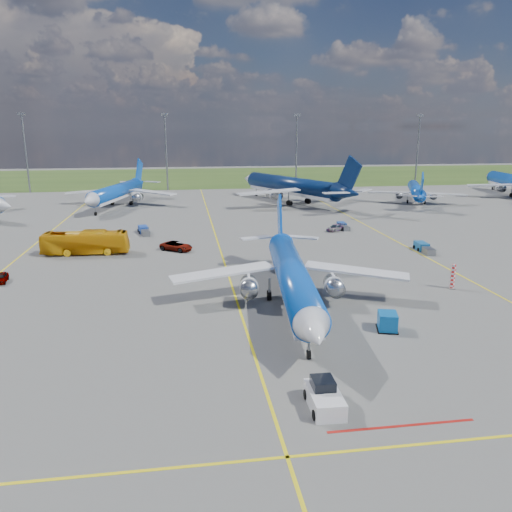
{
  "coord_description": "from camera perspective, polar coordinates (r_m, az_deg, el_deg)",
  "views": [
    {
      "loc": [
        -5.51,
        -44.85,
        18.84
      ],
      "look_at": [
        2.79,
        11.59,
        4.0
      ],
      "focal_mm": 35.0,
      "sensor_mm": 36.0,
      "label": 1
    }
  ],
  "objects": [
    {
      "name": "baggage_tug_c",
      "position": [
        92.63,
        -12.68,
        2.85
      ],
      "size": [
        2.52,
        5.61,
        1.22
      ],
      "rotation": [
        0.0,
        0.0,
        0.21
      ],
      "color": "#1A3E9D",
      "rests_on": "ground"
    },
    {
      "name": "service_car_a",
      "position": [
        69.76,
        -27.14,
        -2.22
      ],
      "size": [
        1.87,
        3.7,
        1.21
      ],
      "primitive_type": "imported",
      "rotation": [
        0.0,
        0.0,
        0.13
      ],
      "color": "#999999",
      "rests_on": "ground"
    },
    {
      "name": "apron_bus",
      "position": [
        79.91,
        -18.92,
        1.47
      ],
      "size": [
        12.95,
        3.39,
        3.59
      ],
      "primitive_type": "imported",
      "rotation": [
        0.0,
        0.0,
        1.54
      ],
      "color": "#E39F0D",
      "rests_on": "ground"
    },
    {
      "name": "floodlight_masts",
      "position": [
        155.75,
        -2.71,
        12.26
      ],
      "size": [
        202.2,
        0.5,
        22.7
      ],
      "color": "slate",
      "rests_on": "ground"
    },
    {
      "name": "uld_container",
      "position": [
        49.48,
        14.79,
        -7.25
      ],
      "size": [
        2.22,
        2.51,
        1.7
      ],
      "primitive_type": "cube",
      "rotation": [
        0.0,
        0.0,
        -0.28
      ],
      "color": "#0B559D",
      "rests_on": "ground"
    },
    {
      "name": "bg_jet_n",
      "position": [
        127.82,
        4.01,
        6.07
      ],
      "size": [
        53.11,
        58.52,
        12.47
      ],
      "primitive_type": null,
      "rotation": [
        0.0,
        0.0,
        3.58
      ],
      "color": "#081B43",
      "rests_on": "ground"
    },
    {
      "name": "grass_strip",
      "position": [
        195.83,
        -6.8,
        8.96
      ],
      "size": [
        400.0,
        80.0,
        0.01
      ],
      "primitive_type": "cube",
      "color": "#2D4719",
      "rests_on": "ground"
    },
    {
      "name": "service_car_c",
      "position": [
        93.93,
        9.04,
        3.2
      ],
      "size": [
        4.36,
        3.77,
        1.2
      ],
      "primitive_type": "imported",
      "rotation": [
        0.0,
        0.0,
        -0.96
      ],
      "color": "#999999",
      "rests_on": "ground"
    },
    {
      "name": "bg_jet_nnw",
      "position": [
        126.41,
        -15.5,
        5.48
      ],
      "size": [
        38.51,
        45.18,
        10.21
      ],
      "primitive_type": null,
      "rotation": [
        0.0,
        0.0,
        -0.25
      ],
      "color": "#0C47B1",
      "rests_on": "ground"
    },
    {
      "name": "ground",
      "position": [
        48.95,
        -1.27,
        -8.06
      ],
      "size": [
        400.0,
        400.0,
        0.0
      ],
      "primitive_type": "plane",
      "color": "#535350",
      "rests_on": "ground"
    },
    {
      "name": "taxiway_lines",
      "position": [
        75.17,
        -3.76,
        0.04
      ],
      "size": [
        60.25,
        160.0,
        0.02
      ],
      "color": "yellow",
      "rests_on": "ground"
    },
    {
      "name": "baggage_tug_w",
      "position": [
        81.71,
        18.64,
        0.89
      ],
      "size": [
        1.84,
        5.53,
        1.22
      ],
      "rotation": [
        0.0,
        0.0,
        -0.07
      ],
      "color": "#17558D",
      "rests_on": "ground"
    },
    {
      "name": "service_car_b",
      "position": [
        78.95,
        -9.09,
        1.13
      ],
      "size": [
        5.67,
        4.97,
        1.45
      ],
      "primitive_type": "imported",
      "rotation": [
        0.0,
        0.0,
        0.96
      ],
      "color": "#999999",
      "rests_on": "ground"
    },
    {
      "name": "main_airliner",
      "position": [
        54.15,
        4.14,
        -5.82
      ],
      "size": [
        32.21,
        40.13,
        9.79
      ],
      "primitive_type": null,
      "rotation": [
        0.0,
        0.0,
        -0.1
      ],
      "color": "#0C47B1",
      "rests_on": "ground"
    },
    {
      "name": "baggage_tug_e",
      "position": [
        96.3,
        9.9,
        3.38
      ],
      "size": [
        1.4,
        4.68,
        1.04
      ],
      "rotation": [
        0.0,
        0.0,
        -0.03
      ],
      "color": "navy",
      "rests_on": "ground"
    },
    {
      "name": "warning_post",
      "position": [
        63.92,
        21.57,
        -2.21
      ],
      "size": [
        0.5,
        0.5,
        3.0
      ],
      "primitive_type": "cylinder",
      "color": "red",
      "rests_on": "ground"
    },
    {
      "name": "bg_jet_ne",
      "position": [
        134.78,
        17.73,
        5.86
      ],
      "size": [
        35.83,
        40.28,
        8.71
      ],
      "primitive_type": null,
      "rotation": [
        0.0,
        0.0,
        2.76
      ],
      "color": "#0C47B1",
      "rests_on": "ground"
    },
    {
      "name": "pushback_tug",
      "position": [
        36.03,
        7.79,
        -15.66
      ],
      "size": [
        2.19,
        5.64,
        1.9
      ],
      "rotation": [
        0.0,
        0.0,
        -0.02
      ],
      "color": "silver",
      "rests_on": "ground"
    }
  ]
}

